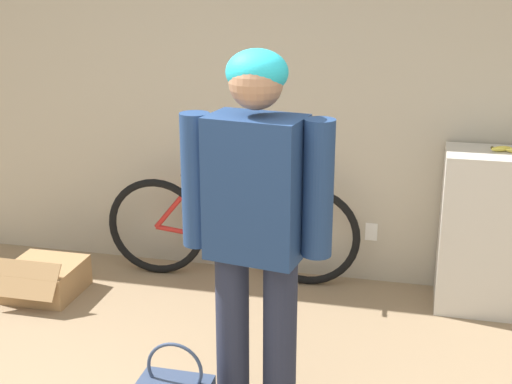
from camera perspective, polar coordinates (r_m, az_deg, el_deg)
name	(u,v)px	position (r m, az deg, el deg)	size (l,w,h in m)	color
wall_back	(293,86)	(4.66, 3.00, 8.49)	(8.00, 0.07, 2.60)	#B7AD99
side_shelf	(510,233)	(4.58, 19.65, -3.13)	(0.83, 0.41, 1.00)	beige
person	(256,214)	(3.07, 0.01, -1.77)	(0.66, 0.32, 1.73)	#23283D
bicycle	(231,229)	(4.77, -2.03, -2.94)	(1.72, 0.46, 0.75)	black
cardboard_box	(45,279)	(4.85, -16.55, -6.67)	(0.45, 0.52, 0.29)	#A87F51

